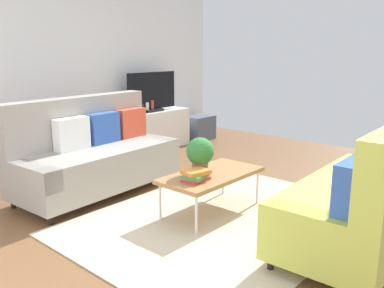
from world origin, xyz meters
name	(u,v)px	position (x,y,z in m)	size (l,w,h in m)	color
ground_plane	(206,213)	(0.00, 0.00, 0.00)	(7.68, 7.68, 0.00)	brown
wall_far	(51,63)	(0.00, 2.80, 1.45)	(6.40, 0.12, 2.90)	silver
area_rug	(224,218)	(0.01, -0.22, 0.01)	(2.90, 2.20, 0.01)	beige
couch_beige	(95,154)	(-0.33, 1.41, 0.45)	(1.95, 0.95, 1.10)	gray
couch_green	(367,196)	(0.35, -1.44, 0.44)	(1.93, 0.91, 1.10)	#C1CC51
coffee_table	(211,176)	(0.06, -0.02, 0.39)	(1.10, 0.56, 0.42)	#9E7042
tv_console	(152,130)	(1.55, 2.46, 0.32)	(1.40, 0.44, 0.64)	silver
tv	(152,92)	(1.55, 2.44, 0.95)	(1.00, 0.20, 0.64)	black
storage_trunk	(199,128)	(2.65, 2.36, 0.22)	(0.52, 0.40, 0.44)	#4C5666
potted_plant	(200,154)	(-0.04, 0.05, 0.63)	(0.28, 0.28, 0.37)	brown
table_book_0	(196,179)	(-0.23, -0.06, 0.44)	(0.24, 0.18, 0.03)	red
table_book_1	(196,176)	(-0.23, -0.06, 0.47)	(0.24, 0.18, 0.04)	#3F8C4C
table_book_2	(196,172)	(-0.23, -0.06, 0.51)	(0.24, 0.18, 0.04)	orange
vase_0	(122,109)	(0.97, 2.51, 0.74)	(0.12, 0.12, 0.20)	#33B29E
vase_1	(130,108)	(1.15, 2.51, 0.73)	(0.11, 0.11, 0.18)	#B24C4C
bottle_0	(142,108)	(1.32, 2.42, 0.71)	(0.05, 0.05, 0.15)	#262626
bottle_1	(147,107)	(1.42, 2.42, 0.72)	(0.06, 0.06, 0.16)	silver
bottle_2	(152,106)	(1.53, 2.42, 0.73)	(0.06, 0.06, 0.19)	red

